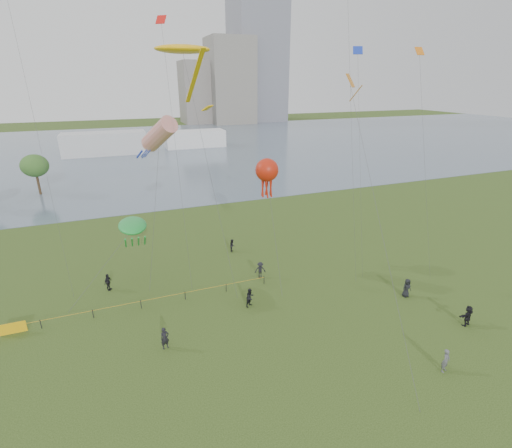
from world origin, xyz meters
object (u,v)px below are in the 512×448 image
object	(u,v)px
kite_stingray	(183,50)
kite_octopus	(267,171)
fence	(66,318)
kite_flyer	(446,361)

from	to	relation	value
kite_stingray	kite_octopus	distance (m)	13.86
fence	kite_octopus	size ratio (longest dim) A/B	2.06
fence	kite_flyer	xyz separation A→B (m)	(25.38, -15.80, 0.35)
kite_flyer	kite_octopus	bearing A→B (deg)	82.13
fence	kite_stingray	xyz separation A→B (m)	(12.51, 5.66, 21.19)
kite_stingray	fence	bearing A→B (deg)	-142.03
kite_octopus	kite_flyer	bearing A→B (deg)	-61.69
fence	kite_octopus	bearing A→B (deg)	13.84
kite_flyer	kite_stingray	world-z (taller)	kite_stingray
kite_flyer	kite_octopus	distance (m)	23.42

